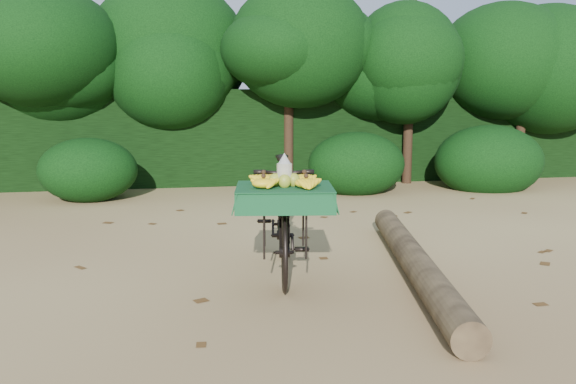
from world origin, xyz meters
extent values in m
plane|color=tan|center=(0.00, 0.00, 0.00)|extent=(80.00, 80.00, 0.00)
imported|color=black|center=(-0.59, -0.25, 0.57)|extent=(0.81, 1.95, 1.13)
cube|color=black|center=(-0.68, -0.84, 0.93)|extent=(0.48, 0.55, 0.03)
cube|color=#144D24|center=(-0.68, -0.84, 0.95)|extent=(0.91, 0.79, 0.01)
ellipsoid|color=olive|center=(-0.60, -0.85, 1.01)|extent=(0.11, 0.09, 0.12)
ellipsoid|color=olive|center=(-0.67, -0.77, 1.01)|extent=(0.11, 0.09, 0.12)
ellipsoid|color=olive|center=(-0.76, -0.83, 1.01)|extent=(0.11, 0.09, 0.12)
ellipsoid|color=olive|center=(-0.69, -0.91, 1.01)|extent=(0.11, 0.09, 0.12)
cylinder|color=#EAE5C6|center=(-0.68, -0.83, 1.06)|extent=(0.13, 0.13, 0.17)
cylinder|color=brown|center=(0.65, -0.53, 0.14)|extent=(1.00, 3.80, 0.28)
cube|color=black|center=(0.00, 6.30, 0.90)|extent=(26.00, 1.80, 1.80)
camera|label=1|loc=(-1.57, -5.88, 1.74)|focal=38.00mm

